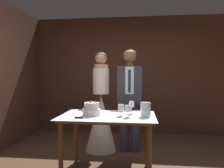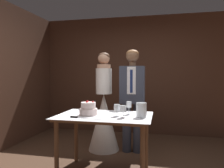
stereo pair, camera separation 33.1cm
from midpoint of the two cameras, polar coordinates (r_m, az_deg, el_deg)
name	(u,v)px [view 1 (the left image)]	position (r m, az deg, el deg)	size (l,w,h in m)	color
wall_back	(127,75)	(5.02, 2.05, 2.32)	(4.42, 0.12, 2.63)	#472B1E
cake_table	(108,123)	(2.92, -4.40, -10.10)	(1.24, 0.82, 0.79)	brown
tiered_cake	(92,110)	(2.90, -8.65, -6.65)	(0.24, 0.24, 0.19)	beige
cake_knife	(85,118)	(2.71, -10.67, -8.81)	(0.42, 0.08, 0.02)	silver
wine_glass_near	(131,105)	(2.97, 1.94, -5.51)	(0.07, 0.07, 0.17)	silver
wine_glass_middle	(128,109)	(2.73, 0.71, -6.61)	(0.08, 0.08, 0.15)	silver
wine_glass_far	(121,108)	(2.82, -1.00, -6.30)	(0.08, 0.08, 0.15)	silver
hurricane_candle	(146,110)	(2.79, 5.40, -6.78)	(0.13, 0.13, 0.18)	silver
bride	(101,114)	(3.87, -5.38, -7.95)	(0.54, 0.54, 1.72)	white
groom	(130,94)	(3.74, 2.14, -2.64)	(0.41, 0.25, 1.75)	#333847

